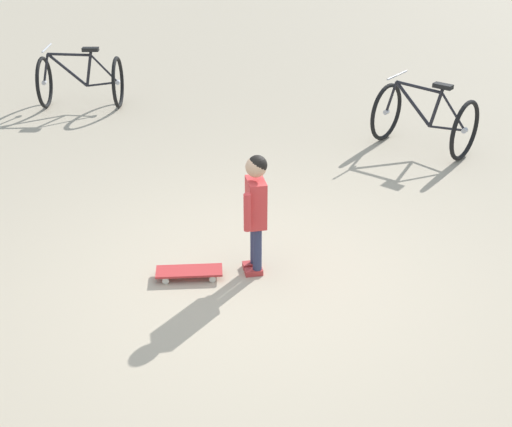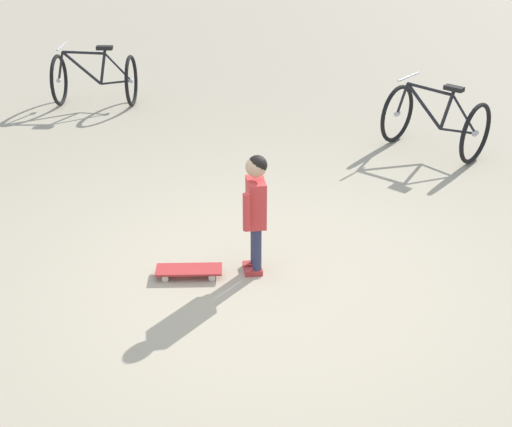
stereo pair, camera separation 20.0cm
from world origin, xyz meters
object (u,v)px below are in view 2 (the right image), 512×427
child_person (256,202)px  skateboard (189,270)px  bicycle_near (95,79)px  bicycle_mid (435,121)px

child_person → skateboard: (-0.13, 0.55, -0.60)m
bicycle_near → bicycle_mid: size_ratio=0.86×
bicycle_mid → skateboard: bearing=140.3°
skateboard → bicycle_near: (4.38, 2.02, 0.32)m
child_person → bicycle_near: 4.98m
child_person → bicycle_mid: bearing=-34.0°
bicycle_mid → bicycle_near: bearing=72.4°
bicycle_near → bicycle_mid: 4.70m
skateboard → bicycle_near: bearing=24.7°
child_person → bicycle_mid: (2.83, -1.91, -0.28)m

